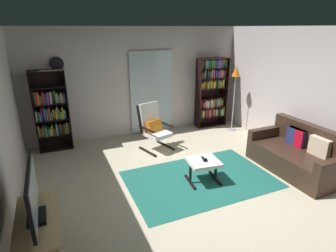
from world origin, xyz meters
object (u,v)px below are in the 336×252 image
object	(u,v)px
bookshelf_near_sofa	(211,90)
wall_clock	(57,64)
tv_remote	(203,159)
cell_phone	(205,160)
lounge_armchair	(154,126)
bookshelf_near_tv	(51,112)
ottoman	(204,164)
television	(33,196)
floor_lamp_by_shelf	(236,78)
leather_sofa	(298,155)
tv_stand	(40,232)

from	to	relation	value
bookshelf_near_sofa	wall_clock	size ratio (longest dim) A/B	6.32
tv_remote	cell_phone	xyz separation A→B (m)	(0.01, -0.06, -0.00)
lounge_armchair	tv_remote	size ratio (longest dim) A/B	7.10
bookshelf_near_sofa	lounge_armchair	distance (m)	2.18
bookshelf_near_tv	ottoman	distance (m)	3.45
television	bookshelf_near_tv	bearing A→B (deg)	84.84
cell_phone	floor_lamp_by_shelf	xyz separation A→B (m)	(1.98, 1.95, 0.98)
bookshelf_near_sofa	bookshelf_near_tv	bearing A→B (deg)	179.95
leather_sofa	floor_lamp_by_shelf	bearing A→B (deg)	85.98
bookshelf_near_sofa	lounge_armchair	size ratio (longest dim) A/B	1.79
bookshelf_near_tv	wall_clock	size ratio (longest dim) A/B	6.05
bookshelf_near_tv	floor_lamp_by_shelf	size ratio (longest dim) A/B	1.04
tv_stand	bookshelf_near_sofa	bearing A→B (deg)	36.76
leather_sofa	cell_phone	xyz separation A→B (m)	(-1.82, 0.34, 0.10)
tv_stand	bookshelf_near_tv	bearing A→B (deg)	84.82
leather_sofa	ottoman	bearing A→B (deg)	169.39
bookshelf_near_tv	wall_clock	world-z (taller)	wall_clock
television	lounge_armchair	bearing A→B (deg)	45.58
tv_stand	lounge_armchair	world-z (taller)	lounge_armchair
television	leather_sofa	distance (m)	4.49
tv_stand	tv_remote	world-z (taller)	tv_stand
lounge_armchair	floor_lamp_by_shelf	bearing A→B (deg)	6.38
ottoman	cell_phone	distance (m)	0.08
bookshelf_near_tv	ottoman	world-z (taller)	bookshelf_near_tv
television	leather_sofa	world-z (taller)	television
television	bookshelf_near_sofa	world-z (taller)	bookshelf_near_sofa
bookshelf_near_tv	cell_phone	size ratio (longest dim) A/B	12.54
bookshelf_near_tv	leather_sofa	size ratio (longest dim) A/B	1.03
lounge_armchair	tv_remote	world-z (taller)	lounge_armchair
bookshelf_near_sofa	wall_clock	world-z (taller)	wall_clock
bookshelf_near_sofa	tv_remote	xyz separation A→B (m)	(-1.66, -2.46, -0.58)
ottoman	bookshelf_near_tv	bearing A→B (deg)	132.64
leather_sofa	lounge_armchair	world-z (taller)	lounge_armchair
ottoman	wall_clock	bearing A→B (deg)	127.72
cell_phone	wall_clock	world-z (taller)	wall_clock
leather_sofa	floor_lamp_by_shelf	size ratio (longest dim) A/B	1.02
tv_stand	tv_remote	xyz separation A→B (m)	(2.62, 0.74, 0.08)
cell_phone	leather_sofa	bearing A→B (deg)	15.09
bookshelf_near_sofa	lounge_armchair	world-z (taller)	bookshelf_near_sofa
ottoman	tv_remote	xyz separation A→B (m)	(0.02, 0.05, 0.08)
tv_stand	leather_sofa	world-z (taller)	leather_sofa
tv_remote	floor_lamp_by_shelf	size ratio (longest dim) A/B	0.09
leather_sofa	tv_remote	size ratio (longest dim) A/B	11.89
floor_lamp_by_shelf	ottoman	bearing A→B (deg)	-136.02
leather_sofa	wall_clock	size ratio (longest dim) A/B	5.90
wall_clock	leather_sofa	bearing A→B (deg)	-37.63
cell_phone	wall_clock	xyz separation A→B (m)	(-2.10, 2.68, 1.44)
tv_stand	wall_clock	bearing A→B (deg)	80.97
television	leather_sofa	bearing A→B (deg)	4.26
wall_clock	bookshelf_near_tv	bearing A→B (deg)	-146.40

